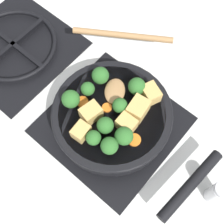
# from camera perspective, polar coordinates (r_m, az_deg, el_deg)

# --- Properties ---
(ground_plane) EXTENTS (2.40, 2.40, 0.00)m
(ground_plane) POSITION_cam_1_polar(r_m,az_deg,el_deg) (0.79, -0.00, -2.41)
(ground_plane) COLOR silver
(front_burner_grate) EXTENTS (0.31, 0.31, 0.03)m
(front_burner_grate) POSITION_cam_1_polar(r_m,az_deg,el_deg) (0.78, -0.00, -2.08)
(front_burner_grate) COLOR black
(front_burner_grate) RESTS_ON ground_plane
(rear_burner_grate) EXTENTS (0.31, 0.31, 0.03)m
(rear_burner_grate) POSITION_cam_1_polar(r_m,az_deg,el_deg) (0.93, -17.47, 11.44)
(rear_burner_grate) COLOR black
(rear_burner_grate) RESTS_ON ground_plane
(skillet_pan) EXTENTS (0.28, 0.39, 0.05)m
(skillet_pan) POSITION_cam_1_polar(r_m,az_deg,el_deg) (0.73, 0.19, -0.93)
(skillet_pan) COLOR black
(skillet_pan) RESTS_ON front_burner_grate
(wooden_spoon) EXTENTS (0.25, 0.24, 0.02)m
(wooden_spoon) POSITION_cam_1_polar(r_m,az_deg,el_deg) (0.78, 1.40, 10.02)
(wooden_spoon) COLOR #A87A4C
(wooden_spoon) RESTS_ON skillet_pan
(tofu_cube_center_large) EXTENTS (0.05, 0.04, 0.04)m
(tofu_cube_center_large) POSITION_cam_1_polar(r_m,az_deg,el_deg) (0.69, -3.87, -0.16)
(tofu_cube_center_large) COLOR tan
(tofu_cube_center_large) RESTS_ON skillet_pan
(tofu_cube_near_handle) EXTENTS (0.04, 0.03, 0.03)m
(tofu_cube_near_handle) POSITION_cam_1_polar(r_m,az_deg,el_deg) (0.68, -5.70, -3.57)
(tofu_cube_near_handle) COLOR tan
(tofu_cube_near_handle) RESTS_ON skillet_pan
(tofu_cube_east_chunk) EXTENTS (0.05, 0.04, 0.04)m
(tofu_cube_east_chunk) POSITION_cam_1_polar(r_m,az_deg,el_deg) (0.70, 4.80, 0.59)
(tofu_cube_east_chunk) COLOR tan
(tofu_cube_east_chunk) RESTS_ON skillet_pan
(tofu_cube_west_chunk) EXTENTS (0.05, 0.05, 0.03)m
(tofu_cube_west_chunk) POSITION_cam_1_polar(r_m,az_deg,el_deg) (0.72, 7.09, 3.37)
(tofu_cube_west_chunk) COLOR tan
(tofu_cube_west_chunk) RESTS_ON skillet_pan
(tofu_cube_back_piece) EXTENTS (0.03, 0.04, 0.03)m
(tofu_cube_back_piece) POSITION_cam_1_polar(r_m,az_deg,el_deg) (0.68, 2.69, -2.16)
(tofu_cube_back_piece) COLOR tan
(tofu_cube_back_piece) RESTS_ON skillet_pan
(broccoli_floret_near_spoon) EXTENTS (0.04, 0.04, 0.05)m
(broccoli_floret_near_spoon) POSITION_cam_1_polar(r_m,az_deg,el_deg) (0.66, -0.47, -6.20)
(broccoli_floret_near_spoon) COLOR #709956
(broccoli_floret_near_spoon) RESTS_ON skillet_pan
(broccoli_floret_center_top) EXTENTS (0.04, 0.04, 0.05)m
(broccoli_floret_center_top) POSITION_cam_1_polar(r_m,az_deg,el_deg) (0.73, -2.15, 6.66)
(broccoli_floret_center_top) COLOR #709956
(broccoli_floret_center_top) RESTS_ON skillet_pan
(broccoli_floret_east_rim) EXTENTS (0.03, 0.03, 0.04)m
(broccoli_floret_east_rim) POSITION_cam_1_polar(r_m,az_deg,el_deg) (0.71, -4.62, 4.05)
(broccoli_floret_east_rim) COLOR #709956
(broccoli_floret_east_rim) RESTS_ON skillet_pan
(broccoli_floret_west_rim) EXTENTS (0.03, 0.03, 0.04)m
(broccoli_floret_west_rim) POSITION_cam_1_polar(r_m,az_deg,el_deg) (0.67, -3.41, -4.75)
(broccoli_floret_west_rim) COLOR #709956
(broccoli_floret_west_rim) RESTS_ON skillet_pan
(broccoli_floret_north_edge) EXTENTS (0.03, 0.03, 0.04)m
(broccoli_floret_north_edge) POSITION_cam_1_polar(r_m,az_deg,el_deg) (0.69, 1.45, 1.18)
(broccoli_floret_north_edge) COLOR #709956
(broccoli_floret_north_edge) RESTS_ON skillet_pan
(broccoli_floret_south_cluster) EXTENTS (0.04, 0.04, 0.05)m
(broccoli_floret_south_cluster) POSITION_cam_1_polar(r_m,az_deg,el_deg) (0.66, 2.20, -4.42)
(broccoli_floret_south_cluster) COLOR #709956
(broccoli_floret_south_cluster) RESTS_ON skillet_pan
(broccoli_floret_mid_floret) EXTENTS (0.04, 0.04, 0.05)m
(broccoli_floret_mid_floret) POSITION_cam_1_polar(r_m,az_deg,el_deg) (0.71, 4.56, 4.70)
(broccoli_floret_mid_floret) COLOR #709956
(broccoli_floret_mid_floret) RESTS_ON skillet_pan
(broccoli_floret_small_inner) EXTENTS (0.04, 0.04, 0.05)m
(broccoli_floret_small_inner) POSITION_cam_1_polar(r_m,az_deg,el_deg) (0.70, -7.55, 2.35)
(broccoli_floret_small_inner) COLOR #709956
(broccoli_floret_small_inner) RESTS_ON skillet_pan
(broccoli_floret_tall_stem) EXTENTS (0.04, 0.04, 0.04)m
(broccoli_floret_tall_stem) POSITION_cam_1_polar(r_m,az_deg,el_deg) (0.67, -1.25, -2.46)
(broccoli_floret_tall_stem) COLOR #709956
(broccoli_floret_tall_stem) RESTS_ON skillet_pan
(carrot_slice_orange_thin) EXTENTS (0.03, 0.03, 0.01)m
(carrot_slice_orange_thin) POSITION_cam_1_polar(r_m,az_deg,el_deg) (0.69, 4.08, -5.11)
(carrot_slice_orange_thin) COLOR orange
(carrot_slice_orange_thin) RESTS_ON skillet_pan
(carrot_slice_near_center) EXTENTS (0.03, 0.03, 0.01)m
(carrot_slice_near_center) POSITION_cam_1_polar(r_m,az_deg,el_deg) (0.72, -5.42, 1.88)
(carrot_slice_near_center) COLOR orange
(carrot_slice_near_center) RESTS_ON skillet_pan
(carrot_slice_edge_slice) EXTENTS (0.02, 0.02, 0.01)m
(carrot_slice_edge_slice) POSITION_cam_1_polar(r_m,az_deg,el_deg) (0.71, -1.08, 0.65)
(carrot_slice_edge_slice) COLOR orange
(carrot_slice_edge_slice) RESTS_ON skillet_pan
(salt_shaker) EXTENTS (0.04, 0.04, 0.09)m
(salt_shaker) POSITION_cam_1_polar(r_m,az_deg,el_deg) (0.73, 18.64, -13.81)
(salt_shaker) COLOR white
(salt_shaker) RESTS_ON ground_plane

